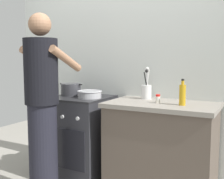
{
  "coord_description": "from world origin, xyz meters",
  "views": [
    {
      "loc": [
        1.34,
        -2.31,
        1.3
      ],
      "look_at": [
        0.05,
        0.12,
        1.0
      ],
      "focal_mm": 45.01,
      "sensor_mm": 36.0,
      "label": 1
    }
  ],
  "objects_px": {
    "stove_range": "(81,138)",
    "pot": "(71,90)",
    "mixing_bowl": "(90,94)",
    "utensil_crock": "(146,90)",
    "spice_bottle": "(158,99)",
    "oil_bottle": "(182,94)",
    "person": "(42,108)"
  },
  "relations": [
    {
      "from": "utensil_crock",
      "to": "mixing_bowl",
      "type": "bearing_deg",
      "value": -159.91
    },
    {
      "from": "mixing_bowl",
      "to": "utensil_crock",
      "type": "height_order",
      "value": "utensil_crock"
    },
    {
      "from": "stove_range",
      "to": "utensil_crock",
      "type": "xyz_separation_m",
      "value": [
        0.69,
        0.17,
        0.54
      ]
    },
    {
      "from": "mixing_bowl",
      "to": "stove_range",
      "type": "bearing_deg",
      "value": 167.1
    },
    {
      "from": "oil_bottle",
      "to": "person",
      "type": "relative_size",
      "value": 0.14
    },
    {
      "from": "stove_range",
      "to": "oil_bottle",
      "type": "height_order",
      "value": "oil_bottle"
    },
    {
      "from": "mixing_bowl",
      "to": "spice_bottle",
      "type": "height_order",
      "value": "spice_bottle"
    },
    {
      "from": "mixing_bowl",
      "to": "oil_bottle",
      "type": "height_order",
      "value": "oil_bottle"
    },
    {
      "from": "pot",
      "to": "person",
      "type": "height_order",
      "value": "person"
    },
    {
      "from": "stove_range",
      "to": "utensil_crock",
      "type": "relative_size",
      "value": 2.81
    },
    {
      "from": "pot",
      "to": "spice_bottle",
      "type": "bearing_deg",
      "value": -3.33
    },
    {
      "from": "pot",
      "to": "person",
      "type": "xyz_separation_m",
      "value": [
        0.1,
        -0.58,
        -0.11
      ]
    },
    {
      "from": "spice_bottle",
      "to": "oil_bottle",
      "type": "bearing_deg",
      "value": -5.16
    },
    {
      "from": "spice_bottle",
      "to": "utensil_crock",
      "type": "bearing_deg",
      "value": 133.59
    },
    {
      "from": "oil_bottle",
      "to": "utensil_crock",
      "type": "bearing_deg",
      "value": 152.41
    },
    {
      "from": "stove_range",
      "to": "spice_bottle",
      "type": "height_order",
      "value": "spice_bottle"
    },
    {
      "from": "stove_range",
      "to": "pot",
      "type": "distance_m",
      "value": 0.54
    },
    {
      "from": "utensil_crock",
      "to": "spice_bottle",
      "type": "relative_size",
      "value": 4.03
    },
    {
      "from": "pot",
      "to": "spice_bottle",
      "type": "distance_m",
      "value": 1.01
    },
    {
      "from": "spice_bottle",
      "to": "mixing_bowl",
      "type": "bearing_deg",
      "value": -179.66
    },
    {
      "from": "stove_range",
      "to": "mixing_bowl",
      "type": "distance_m",
      "value": 0.51
    },
    {
      "from": "mixing_bowl",
      "to": "spice_bottle",
      "type": "relative_size",
      "value": 3.25
    },
    {
      "from": "mixing_bowl",
      "to": "oil_bottle",
      "type": "xyz_separation_m",
      "value": [
        0.96,
        -0.02,
        0.05
      ]
    },
    {
      "from": "pot",
      "to": "spice_bottle",
      "type": "xyz_separation_m",
      "value": [
        1.01,
        -0.06,
        -0.03
      ]
    },
    {
      "from": "stove_range",
      "to": "spice_bottle",
      "type": "xyz_separation_m",
      "value": [
        0.87,
        -0.03,
        0.49
      ]
    },
    {
      "from": "pot",
      "to": "person",
      "type": "distance_m",
      "value": 0.59
    },
    {
      "from": "stove_range",
      "to": "utensil_crock",
      "type": "height_order",
      "value": "utensil_crock"
    },
    {
      "from": "mixing_bowl",
      "to": "pot",
      "type": "bearing_deg",
      "value": 167.28
    },
    {
      "from": "utensil_crock",
      "to": "stove_range",
      "type": "bearing_deg",
      "value": -166.26
    },
    {
      "from": "oil_bottle",
      "to": "person",
      "type": "xyz_separation_m",
      "value": [
        -1.14,
        -0.5,
        -0.14
      ]
    },
    {
      "from": "pot",
      "to": "utensil_crock",
      "type": "bearing_deg",
      "value": 9.39
    },
    {
      "from": "stove_range",
      "to": "person",
      "type": "xyz_separation_m",
      "value": [
        -0.04,
        -0.54,
        0.41
      ]
    }
  ]
}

